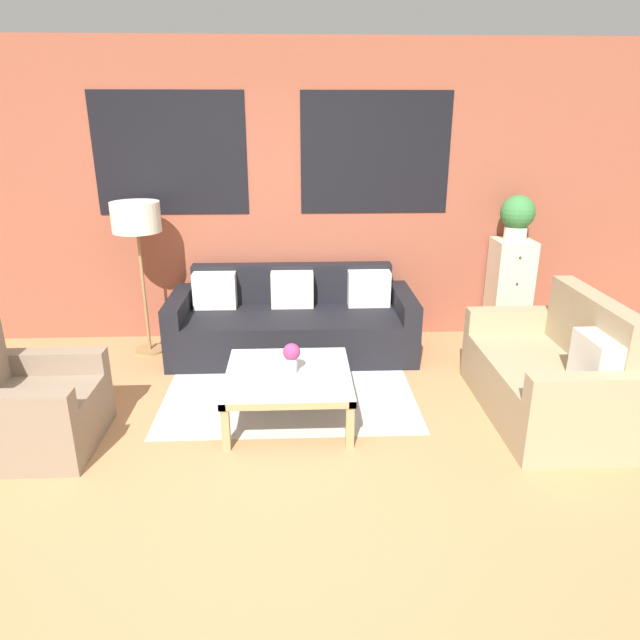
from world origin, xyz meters
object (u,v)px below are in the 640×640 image
(drawer_cabinet, at_px, (509,291))
(potted_plant, at_px, (517,215))
(armchair_corner, at_px, (29,409))
(settee_vintage, at_px, (551,377))
(floor_lamp, at_px, (136,223))
(coffee_table, at_px, (288,379))
(flower_vase, at_px, (292,356))
(couch_dark, at_px, (293,323))

(drawer_cabinet, bearing_deg, potted_plant, 90.00)
(potted_plant, bearing_deg, drawer_cabinet, -90.00)
(drawer_cabinet, bearing_deg, armchair_corner, -155.07)
(potted_plant, bearing_deg, settee_vintage, -97.92)
(floor_lamp, relative_size, drawer_cabinet, 1.40)
(coffee_table, relative_size, drawer_cabinet, 0.90)
(coffee_table, bearing_deg, settee_vintage, -1.17)
(floor_lamp, bearing_deg, coffee_table, -44.94)
(armchair_corner, relative_size, drawer_cabinet, 0.83)
(drawer_cabinet, bearing_deg, coffee_table, -145.21)
(settee_vintage, bearing_deg, armchair_corner, -175.77)
(drawer_cabinet, bearing_deg, flower_vase, -145.02)
(coffee_table, xyz_separation_m, potted_plant, (2.16, 1.50, 0.93))
(potted_plant, height_order, flower_vase, potted_plant)
(armchair_corner, distance_m, drawer_cabinet, 4.30)
(coffee_table, relative_size, floor_lamp, 0.64)
(coffee_table, height_order, potted_plant, potted_plant)
(potted_plant, bearing_deg, flower_vase, -145.02)
(couch_dark, height_order, flower_vase, couch_dark)
(armchair_corner, height_order, floor_lamp, floor_lamp)
(couch_dark, bearing_deg, drawer_cabinet, 5.94)
(couch_dark, relative_size, potted_plant, 5.31)
(coffee_table, bearing_deg, flower_vase, 17.51)
(armchair_corner, distance_m, potted_plant, 4.40)
(coffee_table, bearing_deg, floor_lamp, 135.06)
(settee_vintage, bearing_deg, couch_dark, 145.46)
(settee_vintage, relative_size, coffee_table, 1.59)
(couch_dark, distance_m, floor_lamp, 1.67)
(flower_vase, bearing_deg, settee_vintage, -1.45)
(armchair_corner, relative_size, potted_plant, 1.98)
(floor_lamp, distance_m, potted_plant, 3.50)
(couch_dark, distance_m, flower_vase, 1.29)
(flower_vase, bearing_deg, potted_plant, 34.98)
(settee_vintage, relative_size, floor_lamp, 1.02)
(coffee_table, height_order, floor_lamp, floor_lamp)
(floor_lamp, bearing_deg, flower_vase, -44.17)
(armchair_corner, distance_m, coffee_table, 1.77)
(couch_dark, relative_size, armchair_corner, 2.68)
(flower_vase, bearing_deg, floor_lamp, 135.83)
(settee_vintage, xyz_separation_m, armchair_corner, (-3.68, -0.27, -0.03))
(armchair_corner, bearing_deg, potted_plant, 24.93)
(potted_plant, relative_size, flower_vase, 1.92)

